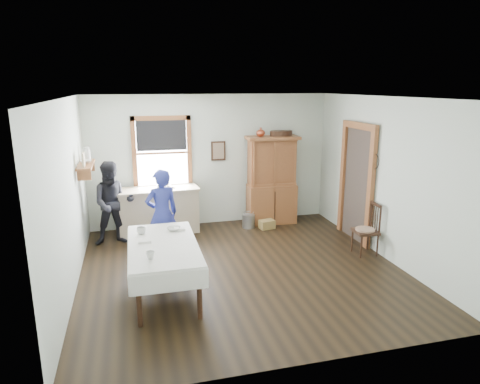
# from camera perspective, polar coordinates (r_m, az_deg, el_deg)

# --- Properties ---
(room) EXTENTS (5.01, 5.01, 2.70)m
(room) POSITION_cam_1_polar(r_m,az_deg,el_deg) (6.54, 0.21, 0.58)
(room) COLOR black
(room) RESTS_ON ground
(window) EXTENTS (1.18, 0.07, 1.48)m
(window) POSITION_cam_1_polar(r_m,az_deg,el_deg) (8.73, -10.36, 5.69)
(window) COLOR white
(window) RESTS_ON room
(doorway) EXTENTS (0.09, 1.14, 2.22)m
(doorway) POSITION_cam_1_polar(r_m,az_deg,el_deg) (8.28, 15.33, 1.63)
(doorway) COLOR #3F332D
(doorway) RESTS_ON room
(wall_shelf) EXTENTS (0.24, 1.00, 0.44)m
(wall_shelf) POSITION_cam_1_polar(r_m,az_deg,el_deg) (7.84, -19.86, 3.67)
(wall_shelf) COLOR #9D5730
(wall_shelf) RESTS_ON room
(framed_picture) EXTENTS (0.30, 0.04, 0.40)m
(framed_picture) POSITION_cam_1_polar(r_m,az_deg,el_deg) (8.89, -2.90, 5.50)
(framed_picture) COLOR #331F12
(framed_picture) RESTS_ON room
(rug_beater) EXTENTS (0.01, 0.27, 0.27)m
(rug_beater) POSITION_cam_1_polar(r_m,az_deg,el_deg) (7.71, 17.57, 4.80)
(rug_beater) COLOR black
(rug_beater) RESTS_ON room
(work_counter) EXTENTS (1.63, 0.70, 0.91)m
(work_counter) POSITION_cam_1_polar(r_m,az_deg,el_deg) (8.63, -10.84, -2.46)
(work_counter) COLOR tan
(work_counter) RESTS_ON room
(china_hutch) EXTENTS (1.11, 0.56, 1.85)m
(china_hutch) POSITION_cam_1_polar(r_m,az_deg,el_deg) (9.03, 4.25, 1.57)
(china_hutch) COLOR #9D5730
(china_hutch) RESTS_ON room
(dining_table) EXTENTS (0.98, 1.86, 0.74)m
(dining_table) POSITION_cam_1_polar(r_m,az_deg,el_deg) (6.20, -10.08, -10.00)
(dining_table) COLOR silver
(dining_table) RESTS_ON room
(spindle_chair) EXTENTS (0.45, 0.45, 0.92)m
(spindle_chair) POSITION_cam_1_polar(r_m,az_deg,el_deg) (7.73, 16.41, -4.76)
(spindle_chair) COLOR #331F12
(spindle_chair) RESTS_ON room
(pail) EXTENTS (0.26, 0.26, 0.28)m
(pail) POSITION_cam_1_polar(r_m,az_deg,el_deg) (8.87, 1.14, -3.88)
(pail) COLOR #919599
(pail) RESTS_ON room
(wicker_basket) EXTENTS (0.34, 0.27, 0.18)m
(wicker_basket) POSITION_cam_1_polar(r_m,az_deg,el_deg) (8.84, 3.59, -4.32)
(wicker_basket) COLOR olive
(wicker_basket) RESTS_ON room
(woman_blue) EXTENTS (0.59, 0.46, 1.42)m
(woman_blue) POSITION_cam_1_polar(r_m,az_deg,el_deg) (7.33, -10.34, -3.33)
(woman_blue) COLOR navy
(woman_blue) RESTS_ON room
(figure_dark) EXTENTS (0.74, 0.59, 1.44)m
(figure_dark) POSITION_cam_1_polar(r_m,az_deg,el_deg) (8.17, -16.50, -1.83)
(figure_dark) COLOR black
(figure_dark) RESTS_ON room
(table_cup_a) EXTENTS (0.16, 0.16, 0.10)m
(table_cup_a) POSITION_cam_1_polar(r_m,az_deg,el_deg) (6.49, -13.04, -5.04)
(table_cup_a) COLOR silver
(table_cup_a) RESTS_ON dining_table
(table_cup_b) EXTENTS (0.13, 0.13, 0.10)m
(table_cup_b) POSITION_cam_1_polar(r_m,az_deg,el_deg) (5.57, -11.87, -8.24)
(table_cup_b) COLOR silver
(table_cup_b) RESTS_ON dining_table
(table_bowl) EXTENTS (0.28, 0.28, 0.06)m
(table_bowl) POSITION_cam_1_polar(r_m,az_deg,el_deg) (6.56, -8.83, -4.84)
(table_bowl) COLOR silver
(table_bowl) RESTS_ON dining_table
(counter_book) EXTENTS (0.25, 0.29, 0.02)m
(counter_book) POSITION_cam_1_polar(r_m,az_deg,el_deg) (8.51, -10.26, 0.58)
(counter_book) COLOR #7D6853
(counter_book) RESTS_ON work_counter
(counter_bowl) EXTENTS (0.27, 0.27, 0.07)m
(counter_bowl) POSITION_cam_1_polar(r_m,az_deg,el_deg) (8.48, -9.99, 0.69)
(counter_bowl) COLOR silver
(counter_bowl) RESTS_ON work_counter
(shelf_bowl) EXTENTS (0.22, 0.22, 0.05)m
(shelf_bowl) POSITION_cam_1_polar(r_m,az_deg,el_deg) (7.84, -19.86, 3.86)
(shelf_bowl) COLOR silver
(shelf_bowl) RESTS_ON wall_shelf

